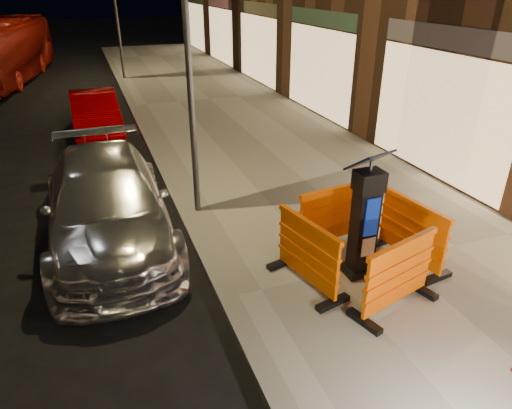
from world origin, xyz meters
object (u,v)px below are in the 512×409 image
object	(u,v)px
barrier_kerbside	(308,254)
bus_doubledecker	(11,81)
car_red	(99,133)
car_silver	(113,239)
barrier_front	(398,275)
parking_kiosk	(365,218)
barrier_bldgside	(412,232)
barrier_back	(333,216)

from	to	relation	value
barrier_kerbside	bus_doubledecker	xyz separation A→B (m)	(-6.21, 20.11, -0.70)
car_red	bus_doubledecker	distance (m)	10.94
barrier_kerbside	car_silver	world-z (taller)	barrier_kerbside
barrier_front	barrier_kerbside	world-z (taller)	same
parking_kiosk	barrier_bldgside	world-z (taller)	parking_kiosk
parking_kiosk	barrier_front	world-z (taller)	parking_kiosk
car_silver	parking_kiosk	bearing A→B (deg)	-36.69
barrier_back	car_red	world-z (taller)	barrier_back
car_silver	car_red	xyz separation A→B (m)	(0.10, 7.04, 0.00)
barrier_front	barrier_bldgside	distance (m)	1.34
parking_kiosk	barrier_back	distance (m)	1.05
barrier_bldgside	bus_doubledecker	size ratio (longest dim) A/B	0.14
barrier_back	parking_kiosk	bearing A→B (deg)	-97.74
barrier_back	car_red	xyz separation A→B (m)	(-3.58, 8.82, -0.70)
barrier_kerbside	barrier_bldgside	distance (m)	1.90
barrier_front	car_red	bearing A→B (deg)	92.74
car_silver	car_red	distance (m)	7.04
car_red	bus_doubledecker	bearing A→B (deg)	107.85
car_silver	car_red	world-z (taller)	car_silver
parking_kiosk	barrier_kerbside	world-z (taller)	parking_kiosk
barrier_bldgside	bus_doubledecker	world-z (taller)	bus_doubledecker
barrier_bldgside	car_red	bearing A→B (deg)	16.14
barrier_bldgside	car_silver	size ratio (longest dim) A/B	0.27
barrier_front	bus_doubledecker	world-z (taller)	bus_doubledecker
car_red	bus_doubledecker	size ratio (longest dim) A/B	0.39
parking_kiosk	barrier_front	xyz separation A→B (m)	(0.00, -0.95, -0.44)
car_red	parking_kiosk	bearing A→B (deg)	-71.11
barrier_front	barrier_back	bearing A→B (deg)	74.26
barrier_bldgside	car_red	distance (m)	10.79
barrier_back	barrier_bldgside	world-z (taller)	same
parking_kiosk	car_silver	world-z (taller)	parking_kiosk
barrier_front	bus_doubledecker	size ratio (longest dim) A/B	0.14
barrier_bldgside	car_silver	distance (m)	5.42
parking_kiosk	barrier_back	xyz separation A→B (m)	(0.00, 0.95, -0.44)
car_red	barrier_back	bearing A→B (deg)	-69.14
car_red	bus_doubledecker	world-z (taller)	bus_doubledecker
car_red	barrier_bldgside	bearing A→B (deg)	-66.36
barrier_front	car_red	xyz separation A→B (m)	(-3.58, 10.72, -0.70)
barrier_kerbside	car_red	world-z (taller)	barrier_kerbside
barrier_kerbside	barrier_back	bearing A→B (deg)	-57.74
barrier_back	barrier_kerbside	size ratio (longest dim) A/B	1.00
barrier_back	bus_doubledecker	distance (m)	20.46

